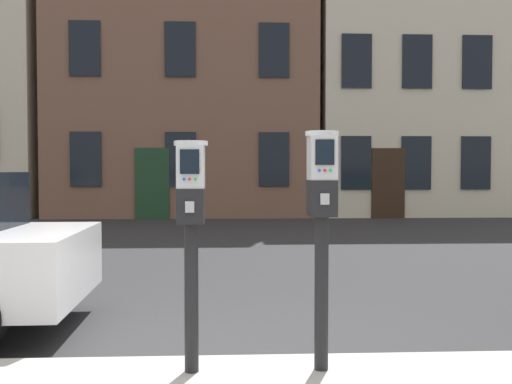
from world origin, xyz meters
TOP-DOWN VIEW (x-y plane):
  - parking_meter_near_kerb at (-0.05, -0.13)m, footprint 0.22×0.25m
  - parking_meter_twin_adjacent at (0.79, -0.13)m, footprint 0.22×0.25m
  - townhouse_brick_corner at (-1.17, 16.77)m, footprint 8.27×6.21m
  - townhouse_green_painted at (6.78, 17.04)m, footprint 7.30×6.74m

SIDE VIEW (x-z plane):
  - parking_meter_near_kerb at x=-0.05m, z-range 0.42..1.91m
  - parking_meter_twin_adjacent at x=0.79m, z-range 0.43..1.98m
  - townhouse_green_painted at x=6.78m, z-range 0.00..9.06m
  - townhouse_brick_corner at x=-1.17m, z-range 0.00..9.63m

